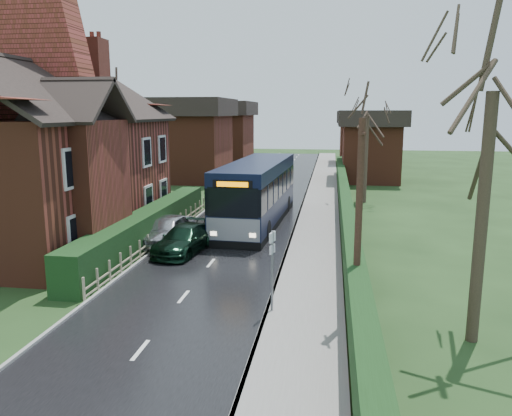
% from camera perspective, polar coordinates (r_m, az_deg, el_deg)
% --- Properties ---
extents(ground, '(140.00, 140.00, 0.00)m').
position_cam_1_polar(ground, '(19.58, -6.58, -8.03)').
color(ground, '#2B4D21').
rests_on(ground, ground).
extents(road, '(6.00, 100.00, 0.02)m').
position_cam_1_polar(road, '(28.99, -1.43, -1.70)').
color(road, black).
rests_on(road, ground).
extents(pavement, '(2.50, 100.00, 0.14)m').
position_cam_1_polar(pavement, '(28.56, 7.00, -1.85)').
color(pavement, slate).
rests_on(pavement, ground).
extents(kerb_right, '(0.12, 100.00, 0.14)m').
position_cam_1_polar(kerb_right, '(28.62, 4.59, -1.78)').
color(kerb_right, gray).
rests_on(kerb_right, ground).
extents(kerb_left, '(0.12, 100.00, 0.10)m').
position_cam_1_polar(kerb_left, '(29.66, -7.25, -1.42)').
color(kerb_left, gray).
rests_on(kerb_left, ground).
extents(front_hedge, '(1.20, 16.00, 1.60)m').
position_cam_1_polar(front_hedge, '(25.13, -12.25, -2.07)').
color(front_hedge, black).
rests_on(front_hedge, ground).
extents(picket_fence, '(0.10, 16.00, 0.90)m').
position_cam_1_polar(picket_fence, '(24.96, -10.61, -2.92)').
color(picket_fence, gray).
rests_on(picket_fence, ground).
extents(right_wall_hedge, '(0.60, 50.00, 1.80)m').
position_cam_1_polar(right_wall_hedge, '(28.38, 10.17, -0.07)').
color(right_wall_hedge, brown).
rests_on(right_wall_hedge, ground).
extents(brick_house, '(9.30, 14.60, 10.30)m').
position_cam_1_polar(brick_house, '(26.53, -22.60, 5.84)').
color(brick_house, brown).
rests_on(brick_house, ground).
extents(bus, '(3.25, 11.90, 3.58)m').
position_cam_1_polar(bus, '(28.60, 0.15, 1.73)').
color(bus, black).
rests_on(bus, ground).
extents(car_silver, '(2.01, 4.32, 1.43)m').
position_cam_1_polar(car_silver, '(24.50, -10.09, -2.52)').
color(car_silver, '#BABABF').
rests_on(car_silver, ground).
extents(car_green, '(2.33, 4.47, 1.24)m').
position_cam_1_polar(car_green, '(23.05, -8.20, -3.56)').
color(car_green, black).
rests_on(car_green, ground).
extents(car_distant, '(2.26, 4.47, 1.40)m').
position_cam_1_polar(car_distant, '(56.71, 1.88, 5.18)').
color(car_distant, black).
rests_on(car_distant, ground).
extents(bus_stop_sign, '(0.16, 0.41, 2.73)m').
position_cam_1_polar(bus_stop_sign, '(15.63, 1.87, -5.95)').
color(bus_stop_sign, slate).
rests_on(bus_stop_sign, ground).
extents(telegraph_pole, '(0.21, 0.79, 6.17)m').
position_cam_1_polar(telegraph_pole, '(15.11, 11.64, -1.57)').
color(telegraph_pole, '#2F1D15').
rests_on(telegraph_pole, ground).
extents(tree_right_near, '(4.54, 4.54, 9.80)m').
position_cam_1_polar(tree_right_near, '(14.48, 25.62, 13.80)').
color(tree_right_near, '#352B1F').
rests_on(tree_right_near, ground).
extents(tree_right_far, '(4.60, 4.60, 8.89)m').
position_cam_1_polar(tree_right_far, '(35.92, 12.62, 11.12)').
color(tree_right_far, '#392A22').
rests_on(tree_right_far, ground).
extents(tree_house_side, '(4.37, 4.37, 9.93)m').
position_cam_1_polar(tree_house_side, '(37.05, -15.52, 12.18)').
color(tree_house_side, '#362820').
rests_on(tree_house_side, ground).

